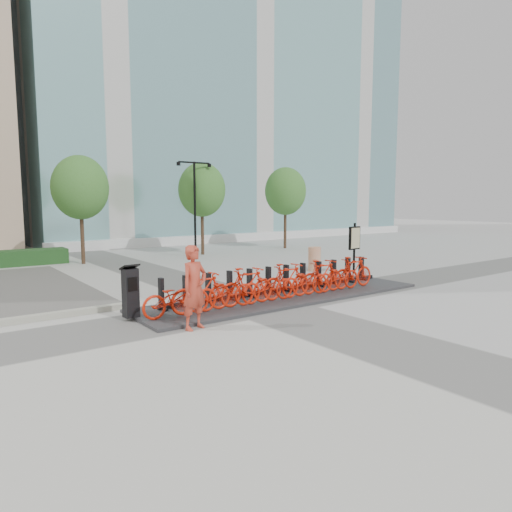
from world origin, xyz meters
TOP-DOWN VIEW (x-y plane):
  - ground at (0.00, 0.00)m, footprint 120.00×120.00m
  - glass_building at (14.00, 26.00)m, footprint 32.00×16.00m
  - tree_1 at (-1.50, 12.00)m, footprint 2.60×2.60m
  - tree_2 at (5.00, 12.00)m, footprint 2.60×2.60m
  - tree_3 at (11.00, 12.00)m, footprint 2.60×2.60m
  - streetlamp at (4.00, 11.00)m, footprint 2.00×0.20m
  - dock_pad at (1.30, 0.30)m, footprint 9.60×2.40m
  - dock_rail_posts at (1.36, 0.77)m, footprint 8.02×0.50m
  - bike_0 at (-2.60, -0.05)m, footprint 1.82×0.63m
  - bike_1 at (-1.88, -0.05)m, footprint 1.77×0.50m
  - bike_2 at (-1.16, -0.05)m, footprint 1.82×0.63m
  - bike_3 at (-0.44, -0.05)m, footprint 1.77×0.50m
  - bike_4 at (0.28, -0.05)m, footprint 1.82×0.63m
  - bike_5 at (1.00, -0.05)m, footprint 1.77×0.50m
  - bike_6 at (1.72, -0.05)m, footprint 1.82×0.63m
  - bike_7 at (2.44, -0.05)m, footprint 1.77×0.50m
  - bike_8 at (3.16, -0.05)m, footprint 1.82×0.63m
  - bike_9 at (3.88, -0.05)m, footprint 1.77×0.50m
  - kiosk at (-3.55, 0.55)m, footprint 0.44×0.38m
  - worker_red at (-2.65, -1.09)m, footprint 0.81×0.65m
  - construction_barrel at (5.79, 3.82)m, footprint 0.71×0.71m
  - map_sign at (6.64, 2.37)m, footprint 0.69×0.19m

SIDE VIEW (x-z plane):
  - ground at x=0.00m, z-range 0.00..0.00m
  - dock_pad at x=1.30m, z-range 0.00..0.08m
  - dock_rail_posts at x=1.36m, z-range 0.08..0.93m
  - construction_barrel at x=5.79m, z-range 0.00..1.03m
  - bike_0 at x=-2.60m, z-range 0.08..1.04m
  - bike_2 at x=-1.16m, z-range 0.08..1.04m
  - bike_4 at x=0.28m, z-range 0.08..1.04m
  - bike_6 at x=1.72m, z-range 0.08..1.04m
  - bike_8 at x=3.16m, z-range 0.08..1.04m
  - bike_1 at x=-1.88m, z-range 0.08..1.14m
  - bike_3 at x=-0.44m, z-range 0.08..1.14m
  - bike_5 at x=1.00m, z-range 0.08..1.14m
  - bike_7 at x=2.44m, z-range 0.08..1.14m
  - bike_9 at x=3.88m, z-range 0.08..1.14m
  - kiosk at x=-3.55m, z-range 0.05..1.39m
  - worker_red at x=-2.65m, z-range 0.00..1.95m
  - map_sign at x=6.64m, z-range 0.34..2.41m
  - streetlamp at x=4.00m, z-range 0.63..5.63m
  - tree_1 at x=-1.50m, z-range 1.04..6.14m
  - tree_2 at x=5.00m, z-range 1.04..6.14m
  - tree_3 at x=11.00m, z-range 1.04..6.14m
  - glass_building at x=14.00m, z-range 0.00..24.00m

